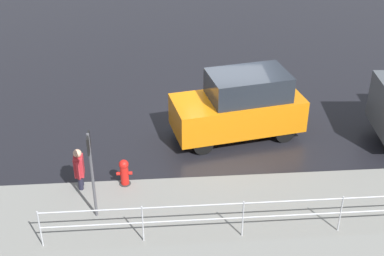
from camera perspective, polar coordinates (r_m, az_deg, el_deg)
name	(u,v)px	position (r m, az deg, el deg)	size (l,w,h in m)	color
ground_plane	(227,129)	(17.01, 3.79, -0.07)	(60.00, 60.00, 0.00)	black
kerb_strip	(250,213)	(13.60, 6.18, -8.99)	(24.00, 3.20, 0.04)	slate
moving_hatchback	(240,106)	(16.22, 5.16, 2.40)	(4.15, 2.40, 2.06)	orange
fire_hydrant	(124,173)	(14.36, -7.23, -4.77)	(0.42, 0.31, 0.80)	red
pedestrian	(79,167)	(14.27, -11.96, -4.10)	(0.26, 0.57, 1.22)	#B2262D
metal_railing	(293,210)	(12.70, 10.69, -8.59)	(11.59, 0.04, 1.05)	#B7BABF
sign_post	(91,164)	(12.72, -10.73, -3.78)	(0.07, 0.44, 2.40)	#4C4C51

